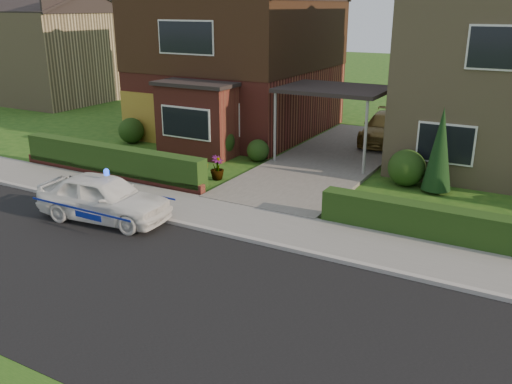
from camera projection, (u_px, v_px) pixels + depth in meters
The scene contains 22 objects.
ground at pixel (137, 285), 11.39m from camera, with size 120.00×120.00×0.00m, color #1E4A13.
road at pixel (137, 285), 11.39m from camera, with size 60.00×6.00×0.02m, color black.
kerb at pixel (216, 232), 13.89m from camera, with size 60.00×0.16×0.12m, color #9E9993.
sidewalk at pixel (238, 219), 14.76m from camera, with size 60.00×2.00×0.10m, color slate.
driveway at pixel (331, 159), 20.45m from camera, with size 3.80×12.00×0.12m, color #666059.
house_left at pixel (239, 47), 24.28m from camera, with size 7.50×9.53×7.25m.
carport_link at pixel (334, 90), 19.57m from camera, with size 3.80×3.00×2.77m.
garage_door at pixel (142, 117), 23.06m from camera, with size 2.20×0.10×2.10m, color olive.
dwarf_wall at pixel (109, 173), 18.37m from camera, with size 7.70×0.25×0.36m, color maroon.
hedge_left at pixel (113, 177), 18.56m from camera, with size 7.50×0.55×0.90m, color black.
hedge_right at pixel (469, 248), 13.13m from camera, with size 7.50×0.55×0.80m, color black.
shrub_left_far at pixel (131, 131), 22.97m from camera, with size 1.08×1.08×1.08m, color black.
shrub_left_mid at pixel (218, 141), 20.69m from camera, with size 1.32×1.32×1.32m, color black.
shrub_left_near at pixel (258, 151), 20.28m from camera, with size 0.84×0.84×0.84m, color black.
shrub_right_near at pixel (407, 168), 17.48m from camera, with size 1.20×1.20×1.20m, color black.
conifer_a at pixel (440, 152), 16.63m from camera, with size 0.90×0.90×2.60m, color black.
neighbour_left at pixel (56, 57), 32.96m from camera, with size 6.50×7.00×5.20m, color #9A845E.
police_car at pixel (104, 198), 14.63m from camera, with size 3.44×3.89×1.44m.
driveway_car at pixel (386, 128), 22.67m from camera, with size 1.67×4.10×1.19m, color brown.
potted_plant_a at pixel (59, 152), 20.37m from camera, with size 0.36×0.24×0.68m, color gray.
potted_plant_b at pixel (202, 173), 17.74m from camera, with size 0.42×0.33×0.76m, color gray.
potted_plant_c at pixel (217, 168), 18.14m from camera, with size 0.45×0.45×0.81m, color gray.
Camera 1 is at (7.12, -7.63, 5.56)m, focal length 38.00 mm.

